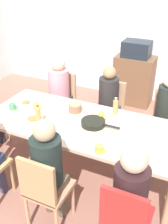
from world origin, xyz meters
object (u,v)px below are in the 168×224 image
at_px(chair_0, 125,219).
at_px(chair_3, 165,120).
at_px(cup_1, 13,107).
at_px(bottle_1, 115,107).
at_px(person_2, 48,165).
at_px(cup_0, 37,106).
at_px(person_3, 166,110).
at_px(dining_table, 84,128).
at_px(person_0, 130,193).
at_px(bottle_0, 38,115).
at_px(bowl_0, 75,107).
at_px(cup_3, 6,121).
at_px(microwave, 137,49).
at_px(plate_1, 33,119).
at_px(person_5, 108,99).
at_px(person_4, 59,88).
at_px(chair_4, 62,98).
at_px(serving_pan, 94,123).
at_px(cup_5, 90,138).
at_px(cup_4, 99,149).
at_px(chair_2, 44,189).
at_px(chair_5, 110,108).
at_px(cup_2, 101,116).
at_px(side_cabinet, 134,80).
at_px(plate_0, 26,103).

bearing_deg(chair_0, chair_3, 90.00).
xyz_separation_m(cup_1, bottle_1, (1.22, 0.44, 0.07)).
bearing_deg(person_2, cup_0, 129.17).
bearing_deg(person_3, dining_table, -135.19).
xyz_separation_m(person_0, bottle_0, (-1.26, 0.56, 0.14)).
relative_size(bowl_0, cup_3, 1.46).
bearing_deg(microwave, chair_3, -58.59).
bearing_deg(plate_1, person_5, 59.65).
bearing_deg(person_4, chair_4, 90.00).
bearing_deg(serving_pan, cup_5, -72.98).
height_order(person_5, cup_0, person_5).
relative_size(chair_3, bottle_0, 3.70).
relative_size(dining_table, microwave, 4.97).
bearing_deg(chair_4, bottle_1, -26.56).
bearing_deg(cup_4, chair_2, -128.98).
distance_m(person_4, chair_5, 0.83).
distance_m(chair_5, cup_4, 1.39).
xyz_separation_m(cup_2, bottle_1, (0.11, 0.19, 0.06)).
bearing_deg(person_3, chair_3, 90.00).
bearing_deg(cup_2, chair_0, -58.28).
distance_m(chair_3, cup_0, 1.72).
distance_m(person_4, microwave, 1.65).
xyz_separation_m(bowl_0, bottle_0, (-0.24, -0.44, 0.06)).
relative_size(dining_table, side_cabinet, 2.65).
xyz_separation_m(chair_4, cup_0, (0.10, -0.82, 0.27)).
distance_m(dining_table, cup_0, 0.71).
bearing_deg(chair_0, serving_pan, 127.28).
relative_size(chair_2, bowl_0, 5.57).
bearing_deg(cup_3, bottle_1, 35.19).
bearing_deg(cup_3, person_3, 36.38).
height_order(person_0, person_4, person_4).
distance_m(chair_3, serving_pan, 1.14).
xyz_separation_m(cup_3, bottle_0, (0.35, 0.16, 0.08)).
distance_m(dining_table, serving_pan, 0.15).
bearing_deg(cup_0, cup_1, -152.09).
distance_m(chair_3, chair_5, 0.80).
height_order(chair_0, cup_4, chair_0).
distance_m(plate_1, microwave, 2.48).
bearing_deg(cup_3, chair_4, 89.33).
height_order(side_cabinet, microwave, microwave).
xyz_separation_m(chair_0, chair_2, (-0.80, 0.00, 0.00)).
bearing_deg(bowl_0, cup_1, -158.82).
relative_size(person_2, microwave, 2.54).
xyz_separation_m(person_4, cup_1, (-0.17, -0.87, 0.06)).
xyz_separation_m(person_0, cup_0, (-1.49, 0.86, 0.06)).
xyz_separation_m(plate_0, cup_4, (1.27, -0.54, 0.03)).
height_order(dining_table, chair_4, chair_4).
relative_size(person_3, person_5, 1.03).
distance_m(person_0, person_5, 1.77).
relative_size(person_3, cup_2, 10.70).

